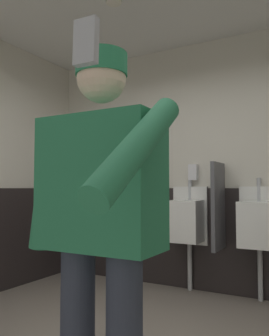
% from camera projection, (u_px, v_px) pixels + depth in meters
% --- Properties ---
extents(wall_back, '(4.66, 0.12, 2.81)m').
position_uv_depth(wall_back, '(211.00, 164.00, 3.93)').
color(wall_back, beige).
rests_on(wall_back, ground_plane).
extents(wainscot_band_back, '(4.06, 0.03, 1.13)m').
position_uv_depth(wainscot_band_back, '(210.00, 239.00, 3.82)').
color(wainscot_band_back, black).
rests_on(wainscot_band_back, ground_plane).
extents(downlight_far, '(0.14, 0.14, 0.03)m').
position_uv_depth(downlight_far, '(114.00, 2.00, 3.08)').
color(downlight_far, white).
extents(urinal_left, '(0.40, 0.34, 1.24)m').
position_uv_depth(urinal_left, '(187.00, 220.00, 3.81)').
color(urinal_left, white).
rests_on(urinal_left, ground_plane).
extents(urinal_middle, '(0.40, 0.34, 1.24)m').
position_uv_depth(urinal_middle, '(258.00, 224.00, 3.44)').
color(urinal_middle, white).
rests_on(urinal_middle, ground_plane).
extents(privacy_divider_panel, '(0.04, 0.40, 0.90)m').
position_uv_depth(privacy_divider_panel, '(218.00, 206.00, 3.57)').
color(privacy_divider_panel, '#4C4C51').
extents(person, '(0.71, 0.60, 1.68)m').
position_uv_depth(person, '(99.00, 224.00, 1.36)').
color(person, '#2D3342').
rests_on(person, ground_plane).
extents(cell_phone, '(0.06, 0.03, 0.11)m').
position_uv_depth(cell_phone, '(86.00, 42.00, 0.80)').
color(cell_phone, '#A5A8B2').
extents(soap_dispenser, '(0.10, 0.07, 0.18)m').
position_uv_depth(soap_dispenser, '(193.00, 172.00, 3.92)').
color(soap_dispenser, silver).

